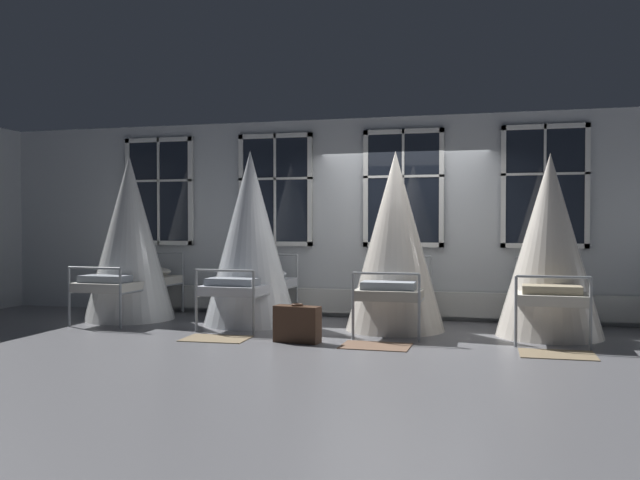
# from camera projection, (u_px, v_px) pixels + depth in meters

# --- Properties ---
(ground) EXTENTS (24.98, 24.98, 0.00)m
(ground) POSITION_uv_depth(u_px,v_px,m) (391.00, 332.00, 9.01)
(ground) COLOR slate
(back_wall_with_windows) EXTENTS (13.49, 0.10, 3.03)m
(back_wall_with_windows) POSITION_uv_depth(u_px,v_px,m) (404.00, 218.00, 10.23)
(back_wall_with_windows) COLOR silver
(back_wall_with_windows) RESTS_ON ground
(window_bank) EXTENTS (9.22, 0.10, 2.76)m
(window_bank) POSITION_uv_depth(u_px,v_px,m) (403.00, 244.00, 10.12)
(window_bank) COLOR black
(window_bank) RESTS_ON ground
(cot_first) EXTENTS (1.33, 1.85, 2.45)m
(cot_first) POSITION_uv_depth(u_px,v_px,m) (130.00, 240.00, 10.17)
(cot_first) COLOR #9EA3A8
(cot_first) RESTS_ON ground
(cot_second) EXTENTS (1.33, 1.85, 2.47)m
(cot_second) POSITION_uv_depth(u_px,v_px,m) (250.00, 240.00, 9.68)
(cot_second) COLOR #9EA3A8
(cot_second) RESTS_ON ground
(cot_third) EXTENTS (1.33, 1.85, 2.41)m
(cot_third) POSITION_uv_depth(u_px,v_px,m) (395.00, 243.00, 9.14)
(cot_third) COLOR #9EA3A8
(cot_third) RESTS_ON ground
(cot_fourth) EXTENTS (1.33, 1.85, 2.32)m
(cot_fourth) POSITION_uv_depth(u_px,v_px,m) (550.00, 248.00, 8.61)
(cot_fourth) COLOR #9EA3A8
(cot_fourth) RESTS_ON ground
(rug_second) EXTENTS (0.82, 0.59, 0.01)m
(rug_second) POSITION_uv_depth(u_px,v_px,m) (216.00, 339.00, 8.43)
(rug_second) COLOR #8E7A5B
(rug_second) RESTS_ON ground
(rug_third) EXTENTS (0.81, 0.57, 0.01)m
(rug_third) POSITION_uv_depth(u_px,v_px,m) (376.00, 346.00, 7.92)
(rug_third) COLOR brown
(rug_third) RESTS_ON ground
(rug_fourth) EXTENTS (0.81, 0.57, 0.01)m
(rug_fourth) POSITION_uv_depth(u_px,v_px,m) (557.00, 354.00, 7.41)
(rug_fourth) COLOR #8E7A5B
(rug_fourth) RESTS_ON ground
(suitcase_dark) EXTENTS (0.58, 0.28, 0.47)m
(suitcase_dark) POSITION_uv_depth(u_px,v_px,m) (297.00, 324.00, 8.18)
(suitcase_dark) COLOR #472D1E
(suitcase_dark) RESTS_ON ground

